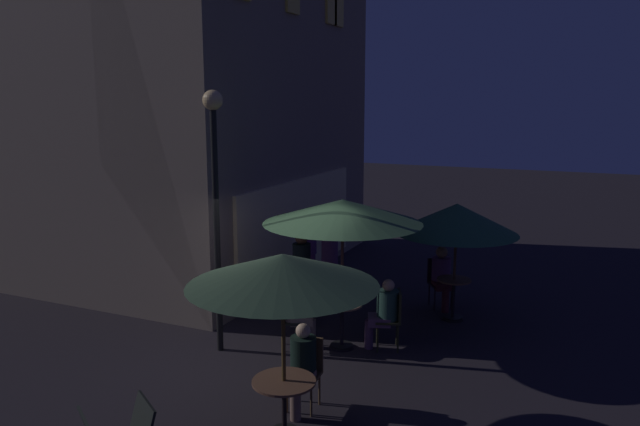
% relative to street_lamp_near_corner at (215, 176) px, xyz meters
% --- Properties ---
extents(ground_plane, '(60.00, 60.00, 0.00)m').
position_rel_street_lamp_near_corner_xyz_m(ground_plane, '(-0.56, -0.98, -2.85)').
color(ground_plane, black).
extents(cafe_building, '(7.60, 6.92, 8.35)m').
position_rel_street_lamp_near_corner_xyz_m(cafe_building, '(3.17, 2.78, 1.32)').
color(cafe_building, gray).
rests_on(cafe_building, ground).
extents(street_lamp_near_corner, '(0.31, 0.31, 4.16)m').
position_rel_street_lamp_near_corner_xyz_m(street_lamp_near_corner, '(0.00, 0.00, 0.00)').
color(street_lamp_near_corner, black).
rests_on(street_lamp_near_corner, ground).
extents(cafe_table_0, '(0.67, 0.67, 0.76)m').
position_rel_street_lamp_near_corner_xyz_m(cafe_table_0, '(0.90, -1.77, -2.32)').
color(cafe_table_0, black).
rests_on(cafe_table_0, ground).
extents(cafe_table_1, '(0.77, 0.77, 0.71)m').
position_rel_street_lamp_near_corner_xyz_m(cafe_table_1, '(-1.86, -2.15, -2.32)').
color(cafe_table_1, black).
rests_on(cafe_table_1, ground).
extents(cafe_table_2, '(0.62, 0.62, 0.78)m').
position_rel_street_lamp_near_corner_xyz_m(cafe_table_2, '(2.96, -3.15, -2.33)').
color(cafe_table_2, black).
rests_on(cafe_table_2, ground).
extents(patio_umbrella_0, '(2.54, 2.54, 2.47)m').
position_rel_street_lamp_near_corner_xyz_m(patio_umbrella_0, '(0.90, -1.77, -0.58)').
color(patio_umbrella_0, black).
rests_on(patio_umbrella_0, ground).
extents(patio_umbrella_1, '(2.26, 2.26, 2.27)m').
position_rel_street_lamp_near_corner_xyz_m(patio_umbrella_1, '(-1.86, -2.15, -0.78)').
color(patio_umbrella_1, black).
rests_on(patio_umbrella_1, ground).
extents(patio_umbrella_2, '(2.22, 2.22, 2.18)m').
position_rel_street_lamp_near_corner_xyz_m(patio_umbrella_2, '(2.96, -3.15, -0.95)').
color(patio_umbrella_2, black).
rests_on(patio_umbrella_2, ground).
extents(cafe_chair_0, '(0.52, 0.52, 0.99)m').
position_rel_street_lamp_near_corner_xyz_m(cafe_chair_0, '(1.19, -2.55, -2.25)').
color(cafe_chair_0, black).
rests_on(cafe_chair_0, ground).
extents(cafe_chair_1, '(0.51, 0.51, 0.94)m').
position_rel_street_lamp_near_corner_xyz_m(cafe_chair_1, '(0.53, -0.97, -2.29)').
color(cafe_chair_1, black).
rests_on(cafe_chair_1, ground).
extents(cafe_chair_2, '(0.46, 0.46, 0.93)m').
position_rel_street_lamp_near_corner_xyz_m(cafe_chair_2, '(-1.09, -2.07, -2.29)').
color(cafe_chair_2, brown).
rests_on(cafe_chair_2, ground).
extents(cafe_chair_3, '(0.58, 0.58, 0.94)m').
position_rel_street_lamp_near_corner_xyz_m(cafe_chair_3, '(3.63, -2.72, -2.29)').
color(cafe_chair_3, black).
rests_on(cafe_chair_3, ground).
extents(patron_seated_0, '(0.46, 0.54, 1.18)m').
position_rel_street_lamp_near_corner_xyz_m(patron_seated_0, '(1.14, -2.41, -2.18)').
color(patron_seated_0, '#59395C').
rests_on(patron_seated_0, ground).
extents(patron_seated_1, '(0.44, 0.52, 1.29)m').
position_rel_street_lamp_near_corner_xyz_m(patron_seated_1, '(0.58, -1.10, -2.13)').
color(patron_seated_1, gray).
rests_on(patron_seated_1, ground).
extents(patron_seated_2, '(0.54, 0.38, 1.18)m').
position_rel_street_lamp_near_corner_xyz_m(patron_seated_2, '(-1.24, -2.08, -2.18)').
color(patron_seated_2, '#836257').
rests_on(patron_seated_2, ground).
extents(patron_seated_3, '(0.55, 0.51, 1.23)m').
position_rel_street_lamp_near_corner_xyz_m(patron_seated_3, '(3.51, -2.80, -2.15)').
color(patron_seated_3, '#501D24').
rests_on(patron_seated_3, ground).
extents(patron_standing_4, '(0.32, 0.32, 1.72)m').
position_rel_street_lamp_near_corner_xyz_m(patron_standing_4, '(2.56, -0.83, -1.97)').
color(patron_standing_4, '#4B151F').
rests_on(patron_standing_4, ground).
extents(patron_standing_5, '(0.32, 0.32, 1.76)m').
position_rel_street_lamp_near_corner_xyz_m(patron_standing_5, '(1.44, -0.78, -1.95)').
color(patron_standing_5, '#294838').
rests_on(patron_standing_5, ground).
extents(patron_standing_6, '(0.31, 0.31, 1.68)m').
position_rel_street_lamp_near_corner_xyz_m(patron_standing_6, '(3.26, -0.06, -2.00)').
color(patron_standing_6, '#633060').
rests_on(patron_standing_6, ground).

